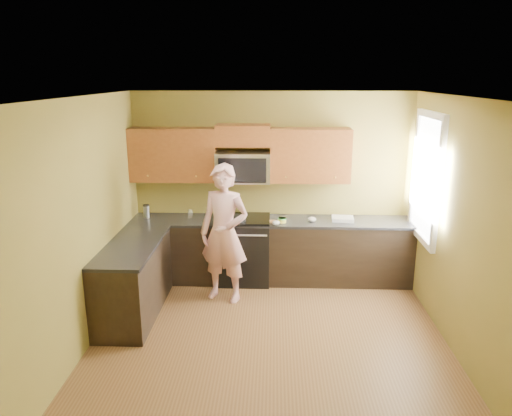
{
  "coord_description": "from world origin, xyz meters",
  "views": [
    {
      "loc": [
        0.03,
        -4.89,
        2.91
      ],
      "look_at": [
        -0.2,
        1.3,
        1.2
      ],
      "focal_mm": 33.84,
      "sensor_mm": 36.0,
      "label": 1
    }
  ],
  "objects_px": {
    "woman": "(224,234)",
    "butter_tub": "(282,222)",
    "frying_pan": "(236,221)",
    "travel_mug": "(147,217)",
    "stove": "(243,249)",
    "microwave": "(243,182)"
  },
  "relations": [
    {
      "from": "butter_tub",
      "to": "travel_mug",
      "type": "relative_size",
      "value": 0.62
    },
    {
      "from": "woman",
      "to": "stove",
      "type": "bearing_deg",
      "value": 90.94
    },
    {
      "from": "stove",
      "to": "microwave",
      "type": "relative_size",
      "value": 1.25
    },
    {
      "from": "butter_tub",
      "to": "travel_mug",
      "type": "distance_m",
      "value": 1.97
    },
    {
      "from": "travel_mug",
      "to": "frying_pan",
      "type": "bearing_deg",
      "value": -9.28
    },
    {
      "from": "woman",
      "to": "frying_pan",
      "type": "bearing_deg",
      "value": 95.99
    },
    {
      "from": "frying_pan",
      "to": "travel_mug",
      "type": "bearing_deg",
      "value": 157.61
    },
    {
      "from": "stove",
      "to": "travel_mug",
      "type": "relative_size",
      "value": 4.98
    },
    {
      "from": "frying_pan",
      "to": "stove",
      "type": "bearing_deg",
      "value": 43.79
    },
    {
      "from": "butter_tub",
      "to": "travel_mug",
      "type": "height_order",
      "value": "travel_mug"
    },
    {
      "from": "butter_tub",
      "to": "stove",
      "type": "bearing_deg",
      "value": 169.27
    },
    {
      "from": "woman",
      "to": "travel_mug",
      "type": "distance_m",
      "value": 1.38
    },
    {
      "from": "travel_mug",
      "to": "butter_tub",
      "type": "bearing_deg",
      "value": -5.18
    },
    {
      "from": "woman",
      "to": "butter_tub",
      "type": "relative_size",
      "value": 15.53
    },
    {
      "from": "woman",
      "to": "frying_pan",
      "type": "relative_size",
      "value": 3.56
    },
    {
      "from": "stove",
      "to": "microwave",
      "type": "distance_m",
      "value": 0.98
    },
    {
      "from": "frying_pan",
      "to": "travel_mug",
      "type": "xyz_separation_m",
      "value": [
        -1.31,
        0.21,
        -0.03
      ]
    },
    {
      "from": "woman",
      "to": "butter_tub",
      "type": "xyz_separation_m",
      "value": [
        0.76,
        0.51,
        0.0
      ]
    },
    {
      "from": "stove",
      "to": "frying_pan",
      "type": "distance_m",
      "value": 0.5
    },
    {
      "from": "woman",
      "to": "frying_pan",
      "type": "height_order",
      "value": "woman"
    },
    {
      "from": "microwave",
      "to": "travel_mug",
      "type": "bearing_deg",
      "value": -177.86
    },
    {
      "from": "stove",
      "to": "woman",
      "type": "relative_size",
      "value": 0.52
    }
  ]
}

